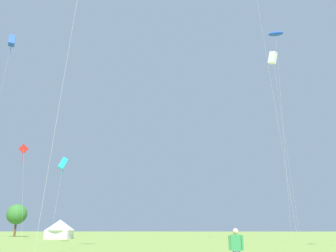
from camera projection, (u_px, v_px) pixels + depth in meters
name	position (u px, v px, depth m)	size (l,w,h in m)	color
kite_green_diamond	(258.00, 4.00, 51.94)	(2.93, 1.93, 37.49)	green
kite_cyan_box	(63.00, 163.00, 46.27)	(1.44, 1.25, 10.74)	#1EB7CC
kite_blue_parafoil	(276.00, 34.00, 61.06)	(2.66, 2.01, 34.57)	blue
kite_blue_box	(12.00, 41.00, 59.72)	(2.62, 1.82, 33.35)	blue
kite_white_box	(273.00, 58.00, 69.60)	(2.47, 2.41, 35.33)	white
kite_red_diamond	(23.00, 152.00, 54.09)	(3.15, 2.68, 14.24)	red
person_spectator	(237.00, 252.00, 13.44)	(0.57, 0.28, 1.73)	#565B66
festival_tent_right	(60.00, 228.00, 59.60)	(4.82, 4.82, 3.13)	white
tree_distant_right	(17.00, 214.00, 76.92)	(4.32, 4.32, 6.86)	brown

